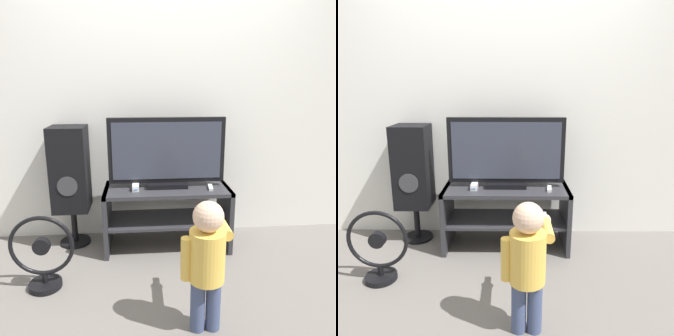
% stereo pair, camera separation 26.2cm
% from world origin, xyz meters
% --- Properties ---
extents(ground_plane, '(16.00, 16.00, 0.00)m').
position_xyz_m(ground_plane, '(0.00, 0.00, 0.00)').
color(ground_plane, slate).
extents(wall_back, '(10.00, 0.06, 2.60)m').
position_xyz_m(wall_back, '(0.00, 0.55, 1.30)').
color(wall_back, silver).
rests_on(wall_back, ground_plane).
extents(tv_stand, '(1.05, 0.47, 0.54)m').
position_xyz_m(tv_stand, '(0.00, 0.23, 0.35)').
color(tv_stand, '#2D2D33').
rests_on(tv_stand, ground_plane).
extents(television, '(0.96, 0.20, 0.58)m').
position_xyz_m(television, '(0.00, 0.26, 0.82)').
color(television, black).
rests_on(television, tv_stand).
extents(game_console, '(0.05, 0.18, 0.04)m').
position_xyz_m(game_console, '(-0.26, 0.21, 0.56)').
color(game_console, white).
rests_on(game_console, tv_stand).
extents(remote_primary, '(0.05, 0.13, 0.03)m').
position_xyz_m(remote_primary, '(0.36, 0.16, 0.55)').
color(remote_primary, white).
rests_on(remote_primary, tv_stand).
extents(child, '(0.30, 0.45, 0.78)m').
position_xyz_m(child, '(0.13, -0.79, 0.46)').
color(child, '#3F4C72').
rests_on(child, ground_plane).
extents(speaker_tower, '(0.30, 0.31, 1.04)m').
position_xyz_m(speaker_tower, '(-0.81, 0.35, 0.66)').
color(speaker_tower, black).
rests_on(speaker_tower, ground_plane).
extents(floor_fan, '(0.44, 0.23, 0.53)m').
position_xyz_m(floor_fan, '(-0.90, -0.31, 0.24)').
color(floor_fan, black).
rests_on(floor_fan, ground_plane).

